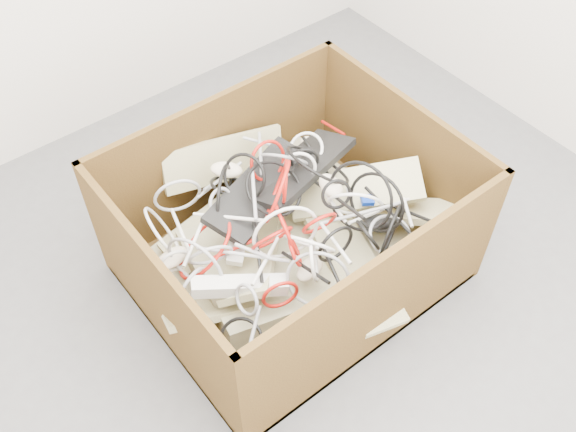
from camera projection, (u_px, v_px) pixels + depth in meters
ground at (315, 324)px, 2.40m from camera, size 3.00×3.00×0.00m
room_shell at (333, 24)px, 1.45m from camera, size 3.04×3.04×2.50m
cardboard_box at (288, 248)px, 2.44m from camera, size 1.11×0.92×0.57m
keyboard_pile at (292, 215)px, 2.38m from camera, size 1.15×0.98×0.33m
mice_scatter at (290, 206)px, 2.30m from camera, size 0.82×0.58×0.20m
power_strip_left at (241, 223)px, 2.23m from camera, size 0.25×0.25×0.12m
power_strip_right at (239, 286)px, 2.09m from camera, size 0.30×0.20×0.10m
vga_plug at (367, 200)px, 2.34m from camera, size 0.06×0.06×0.03m
cable_tangle at (282, 217)px, 2.20m from camera, size 0.95×0.76×0.47m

